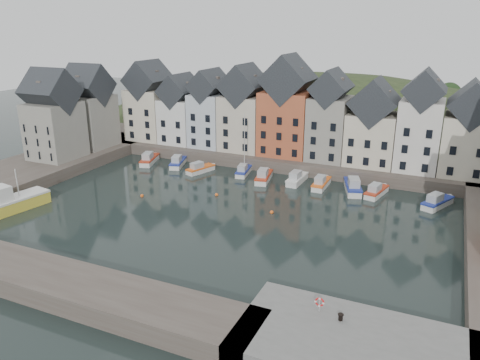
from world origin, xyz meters
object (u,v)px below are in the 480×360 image
Objects in this scene: boat_a at (149,160)px; mooring_bollard at (341,317)px; boat_d at (243,171)px; life_ring_post at (320,302)px; large_vessel at (3,204)px.

boat_a is 56.67m from mooring_bollard.
boat_d reaches higher than life_ring_post.
boat_d reaches higher than boat_a.
large_vessel reaches higher than mooring_bollard.
life_ring_post is at bearing -57.58° from boat_a.
mooring_bollard is at bearing -13.86° from life_ring_post.
large_vessel reaches higher than boat_a.
boat_a is at bearing 139.46° from life_ring_post.
boat_a is at bearing 91.11° from large_vessel.
large_vessel is at bearing -138.04° from boat_d.
boat_d is (18.60, 1.00, -0.04)m from boat_a.
large_vessel is 21.26× the size of mooring_bollard.
boat_d is 8.16× the size of life_ring_post.
large_vessel is at bearing 170.56° from mooring_bollard.
life_ring_post is at bearing 166.14° from mooring_bollard.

